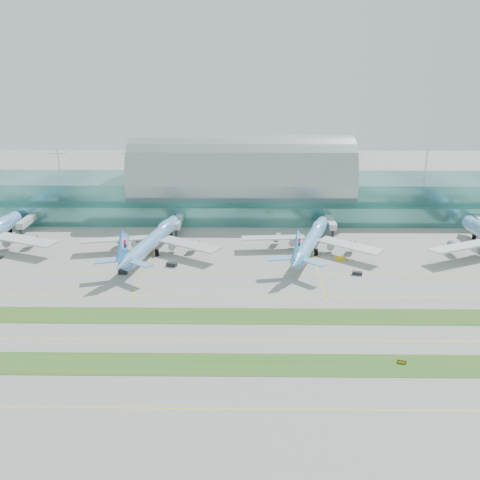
{
  "coord_description": "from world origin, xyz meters",
  "views": [
    {
      "loc": [
        2.66,
        -158.49,
        80.66
      ],
      "look_at": [
        0.0,
        55.0,
        9.0
      ],
      "focal_mm": 40.0,
      "sensor_mm": 36.0,
      "label": 1
    }
  ],
  "objects_px": {
    "terminal": "(242,188)",
    "airliner_b": "(153,239)",
    "airliner_c": "(312,239)",
    "taxiway_sign_east": "(402,362)"
  },
  "relations": [
    {
      "from": "airliner_c",
      "to": "terminal",
      "type": "bearing_deg",
      "value": 134.39
    },
    {
      "from": "terminal",
      "to": "airliner_b",
      "type": "distance_m",
      "value": 75.34
    },
    {
      "from": "terminal",
      "to": "airliner_b",
      "type": "bearing_deg",
      "value": -120.79
    },
    {
      "from": "terminal",
      "to": "airliner_c",
      "type": "relative_size",
      "value": 4.87
    },
    {
      "from": "airliner_c",
      "to": "taxiway_sign_east",
      "type": "xyz_separation_m",
      "value": [
        14.73,
        -93.01,
        -5.57
      ]
    },
    {
      "from": "airliner_b",
      "to": "taxiway_sign_east",
      "type": "relative_size",
      "value": 30.29
    },
    {
      "from": "terminal",
      "to": "airliner_c",
      "type": "bearing_deg",
      "value": -63.14
    },
    {
      "from": "taxiway_sign_east",
      "to": "airliner_b",
      "type": "bearing_deg",
      "value": 145.46
    },
    {
      "from": "airliner_b",
      "to": "taxiway_sign_east",
      "type": "distance_m",
      "value": 124.71
    },
    {
      "from": "airliner_b",
      "to": "terminal",
      "type": "bearing_deg",
      "value": 70.07
    }
  ]
}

